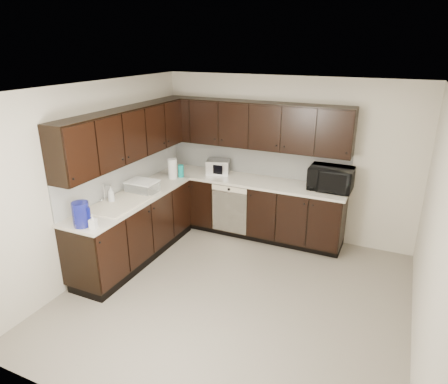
# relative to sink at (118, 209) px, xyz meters

# --- Properties ---
(floor) EXTENTS (4.00, 4.00, 0.00)m
(floor) POSITION_rel_sink_xyz_m (1.68, 0.01, -0.88)
(floor) COLOR gray
(floor) RESTS_ON ground
(ceiling) EXTENTS (4.00, 4.00, 0.00)m
(ceiling) POSITION_rel_sink_xyz_m (1.68, 0.01, 1.62)
(ceiling) COLOR white
(ceiling) RESTS_ON wall_back
(wall_back) EXTENTS (4.00, 0.02, 2.50)m
(wall_back) POSITION_rel_sink_xyz_m (1.68, 2.01, 0.37)
(wall_back) COLOR beige
(wall_back) RESTS_ON floor
(wall_left) EXTENTS (0.02, 4.00, 2.50)m
(wall_left) POSITION_rel_sink_xyz_m (-0.32, 0.01, 0.37)
(wall_left) COLOR beige
(wall_left) RESTS_ON floor
(wall_right) EXTENTS (0.02, 4.00, 2.50)m
(wall_right) POSITION_rel_sink_xyz_m (3.68, 0.01, 0.37)
(wall_right) COLOR beige
(wall_right) RESTS_ON floor
(wall_front) EXTENTS (4.00, 0.02, 2.50)m
(wall_front) POSITION_rel_sink_xyz_m (1.68, -1.99, 0.37)
(wall_front) COLOR beige
(wall_front) RESTS_ON floor
(lower_cabinets) EXTENTS (3.00, 2.80, 0.90)m
(lower_cabinets) POSITION_rel_sink_xyz_m (0.67, 1.12, -0.47)
(lower_cabinets) COLOR black
(lower_cabinets) RESTS_ON floor
(countertop) EXTENTS (3.03, 2.83, 0.04)m
(countertop) POSITION_rel_sink_xyz_m (0.67, 1.12, 0.04)
(countertop) COLOR beige
(countertop) RESTS_ON lower_cabinets
(backsplash) EXTENTS (3.00, 2.80, 0.48)m
(backsplash) POSITION_rel_sink_xyz_m (0.46, 1.33, 0.30)
(backsplash) COLOR silver
(backsplash) RESTS_ON countertop
(upper_cabinets) EXTENTS (3.00, 2.80, 0.70)m
(upper_cabinets) POSITION_rel_sink_xyz_m (0.58, 1.22, 0.89)
(upper_cabinets) COLOR black
(upper_cabinets) RESTS_ON wall_back
(dishwasher) EXTENTS (0.58, 0.04, 0.78)m
(dishwasher) POSITION_rel_sink_xyz_m (0.98, 1.42, -0.33)
(dishwasher) COLOR beige
(dishwasher) RESTS_ON lower_cabinets
(sink) EXTENTS (0.54, 0.82, 0.42)m
(sink) POSITION_rel_sink_xyz_m (0.00, 0.00, 0.00)
(sink) COLOR beige
(sink) RESTS_ON countertop
(microwave) EXTENTS (0.62, 0.42, 0.34)m
(microwave) POSITION_rel_sink_xyz_m (2.43, 1.75, 0.23)
(microwave) COLOR black
(microwave) RESTS_ON countertop
(soap_bottle_a) EXTENTS (0.10, 0.10, 0.17)m
(soap_bottle_a) POSITION_rel_sink_xyz_m (0.20, -0.69, 0.14)
(soap_bottle_a) COLOR gray
(soap_bottle_a) RESTS_ON countertop
(soap_bottle_b) EXTENTS (0.09, 0.09, 0.23)m
(soap_bottle_b) POSITION_rel_sink_xyz_m (-0.13, 0.04, 0.18)
(soap_bottle_b) COLOR gray
(soap_bottle_b) RESTS_ON countertop
(toaster_oven) EXTENTS (0.43, 0.37, 0.23)m
(toaster_oven) POSITION_rel_sink_xyz_m (0.62, 1.76, 0.17)
(toaster_oven) COLOR #B3B3B6
(toaster_oven) RESTS_ON countertop
(storage_bin) EXTENTS (0.41, 0.31, 0.16)m
(storage_bin) POSITION_rel_sink_xyz_m (0.01, 0.54, 0.14)
(storage_bin) COLOR silver
(storage_bin) RESTS_ON countertop
(blue_pitcher) EXTENTS (0.23, 0.23, 0.29)m
(blue_pitcher) POSITION_rel_sink_xyz_m (0.04, -0.69, 0.21)
(blue_pitcher) COLOR navy
(blue_pitcher) RESTS_ON countertop
(teal_tumbler) EXTENTS (0.10, 0.10, 0.20)m
(teal_tumbler) POSITION_rel_sink_xyz_m (0.16, 1.36, 0.16)
(teal_tumbler) COLOR #0D918D
(teal_tumbler) RESTS_ON countertop
(paper_towel_roll) EXTENTS (0.18, 0.18, 0.31)m
(paper_towel_roll) POSITION_rel_sink_xyz_m (0.08, 1.26, 0.21)
(paper_towel_roll) COLOR silver
(paper_towel_roll) RESTS_ON countertop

